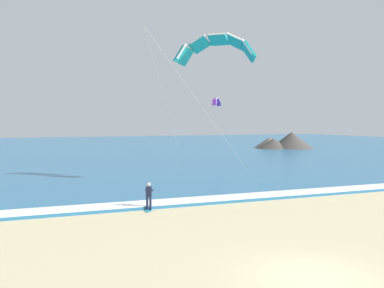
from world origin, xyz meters
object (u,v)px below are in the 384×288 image
object	(u,v)px
kitesurfer	(149,195)
kite_primary	(216,47)
kite_distant	(216,101)
surfboard	(149,210)

from	to	relation	value
kitesurfer	kite_primary	bearing A→B (deg)	45.69
kite_primary	kite_distant	xyz separation A→B (m)	(14.90, 32.01, -2.99)
kite_distant	kite_primary	bearing A→B (deg)	-114.96
kite_distant	kitesurfer	bearing A→B (deg)	-119.92
surfboard	kitesurfer	size ratio (longest dim) A/B	0.86
surfboard	kitesurfer	bearing A→B (deg)	66.00
surfboard	kite_distant	xyz separation A→B (m)	(23.49, 40.82, 8.74)
kite_primary	kite_distant	size ratio (longest dim) A/B	3.39
surfboard	kite_primary	world-z (taller)	kite_primary
kite_primary	kite_distant	distance (m)	35.44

